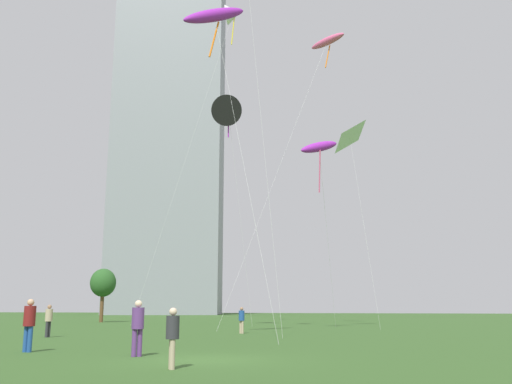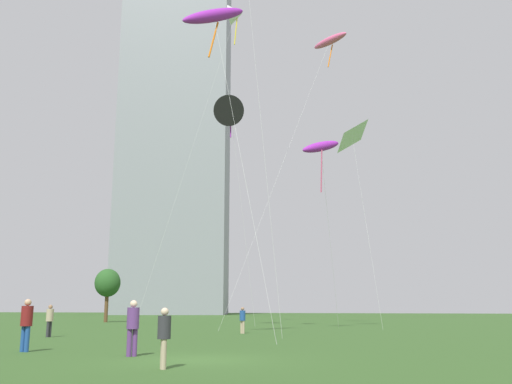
{
  "view_description": "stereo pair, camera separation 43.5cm",
  "coord_description": "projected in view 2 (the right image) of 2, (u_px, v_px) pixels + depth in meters",
  "views": [
    {
      "loc": [
        6.07,
        -16.41,
        1.55
      ],
      "look_at": [
        -1.85,
        13.33,
        7.93
      ],
      "focal_mm": 39.14,
      "sensor_mm": 36.0,
      "label": 1
    },
    {
      "loc": [
        6.49,
        -16.29,
        1.55
      ],
      "look_at": [
        -1.85,
        13.33,
        7.93
      ],
      "focal_mm": 39.14,
      "sensor_mm": 36.0,
      "label": 2
    }
  ],
  "objects": [
    {
      "name": "person_standing_1",
      "position": [
        243.0,
        318.0,
        33.96
      ],
      "size": [
        0.35,
        0.35,
        1.57
      ],
      "rotation": [
        0.0,
        0.0,
        5.82
      ],
      "color": "tan",
      "rests_on": "ground"
    },
    {
      "name": "distant_highrise_0",
      "position": [
        178.0,
        106.0,
        134.23
      ],
      "size": [
        28.83,
        26.37,
        98.1
      ],
      "primitive_type": "cube",
      "rotation": [
        0.0,
        0.0,
        0.27
      ],
      "color": "gray",
      "rests_on": "ground"
    },
    {
      "name": "person_standing_0",
      "position": [
        133.0,
        324.0,
        18.16
      ],
      "size": [
        0.4,
        0.4,
        1.79
      ],
      "rotation": [
        0.0,
        0.0,
        0.74
      ],
      "color": "#593372",
      "rests_on": "ground"
    },
    {
      "name": "kite_flying_6",
      "position": [
        330.0,
        41.0,
        49.8
      ],
      "size": [
        8.71,
        11.54,
        25.57
      ],
      "color": "silver",
      "rests_on": "ground"
    },
    {
      "name": "person_standing_2",
      "position": [
        50.0,
        318.0,
        29.83
      ],
      "size": [
        0.38,
        0.38,
        1.7
      ],
      "rotation": [
        0.0,
        0.0,
        4.61
      ],
      "color": "#2D2D33",
      "rests_on": "ground"
    },
    {
      "name": "person_standing_4",
      "position": [
        164.0,
        333.0,
        14.46
      ],
      "size": [
        0.34,
        0.34,
        1.55
      ],
      "rotation": [
        0.0,
        0.0,
        2.11
      ],
      "color": "tan",
      "rests_on": "ground"
    },
    {
      "name": "park_tree_0",
      "position": [
        108.0,
        283.0,
        60.34
      ],
      "size": [
        2.75,
        2.75,
        5.67
      ],
      "color": "brown",
      "rests_on": "ground"
    },
    {
      "name": "kite_flying_1",
      "position": [
        231.0,
        111.0,
        46.81
      ],
      "size": [
        2.84,
        4.83,
        19.26
      ],
      "color": "silver",
      "rests_on": "ground"
    },
    {
      "name": "person_standing_3",
      "position": [
        27.0,
        321.0,
        20.0
      ],
      "size": [
        0.41,
        0.41,
        1.85
      ],
      "rotation": [
        0.0,
        0.0,
        3.02
      ],
      "color": "#1E478C",
      "rests_on": "ground"
    },
    {
      "name": "kite_flying_2",
      "position": [
        352.0,
        137.0,
        44.76
      ],
      "size": [
        3.23,
        2.9,
        15.85
      ],
      "color": "silver",
      "rests_on": "ground"
    },
    {
      "name": "ground",
      "position": [
        195.0,
        360.0,
        16.76
      ],
      "size": [
        280.0,
        280.0,
        0.0
      ],
      "primitive_type": "plane",
      "color": "#335623"
    },
    {
      "name": "kite_flying_0",
      "position": [
        236.0,
        14.0,
        55.67
      ],
      "size": [
        8.95,
        4.43,
        31.35
      ],
      "color": "silver",
      "rests_on": "ground"
    },
    {
      "name": "kite_flying_8",
      "position": [
        214.0,
        16.0,
        30.83
      ],
      "size": [
        5.66,
        4.45,
        18.62
      ],
      "color": "silver",
      "rests_on": "ground"
    },
    {
      "name": "kite_flying_4",
      "position": [
        321.0,
        147.0,
        40.83
      ],
      "size": [
        2.9,
        8.36,
        13.95
      ],
      "color": "silver",
      "rests_on": "ground"
    }
  ]
}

